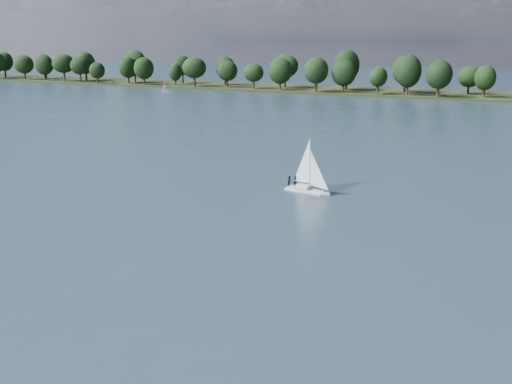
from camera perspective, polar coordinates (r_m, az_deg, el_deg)
ground at (r=120.60m, az=17.59°, el=4.62°), size 700.00×700.00×0.00m
far_shore at (r=231.18m, az=22.03°, el=8.84°), size 660.00×40.00×1.50m
sailboat at (r=77.86m, az=4.96°, el=1.61°), size 6.23×2.53×7.96m
dinghy_pink at (r=238.15m, az=-9.04°, el=10.16°), size 3.35×2.57×5.01m
pontoon at (r=286.41m, az=-15.54°, el=10.33°), size 4.15×2.32×0.50m
treeline at (r=226.70m, az=21.88°, el=10.81°), size 562.18×73.48×18.04m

